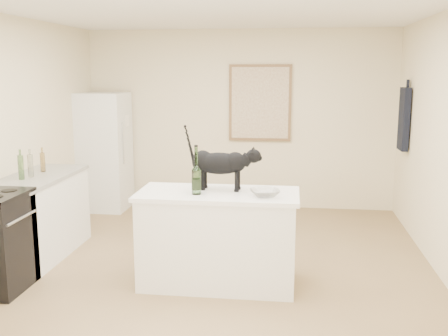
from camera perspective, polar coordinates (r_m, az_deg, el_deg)
floor at (r=5.34m, az=-1.41°, el=-11.55°), size 5.50×5.50×0.00m
ceiling at (r=4.98m, az=-1.56°, el=17.35°), size 5.50×5.50×0.00m
wall_back at (r=7.71m, az=1.70°, el=5.28°), size 4.50×0.00×4.50m
wall_front at (r=2.38m, az=-11.88°, el=-7.08°), size 4.50×0.00×4.50m
island_base at (r=4.99m, az=-0.65°, el=-7.90°), size 1.44×0.67×0.86m
island_top at (r=4.87m, az=-0.66°, el=-2.87°), size 1.50×0.70×0.04m
left_cabinets at (r=6.07m, az=-19.56°, el=-5.16°), size 0.60×1.40×0.86m
left_countertop at (r=5.97m, az=-19.83°, el=-0.99°), size 0.62×1.44×0.04m
fridge at (r=7.82m, az=-12.99°, el=1.76°), size 0.68×0.68×1.70m
artwork_frame at (r=7.64m, az=3.95°, el=7.09°), size 0.90×0.03×1.10m
artwork_canvas at (r=7.62m, az=3.94°, el=7.08°), size 0.82×0.00×1.02m
hanging_garment at (r=7.11m, az=19.03°, el=5.07°), size 0.08×0.34×0.80m
black_cat at (r=4.92m, az=-0.50°, el=0.20°), size 0.66×0.25×0.45m
wine_bottle at (r=4.75m, az=-3.04°, el=-0.52°), size 0.10×0.10×0.40m
glass_bowl at (r=4.70m, az=4.47°, el=-2.75°), size 0.33×0.33×0.06m
fridge_paper at (r=7.68m, az=-10.64°, el=5.07°), size 0.05×0.13×0.17m
counter_bottle_cluster at (r=5.93m, az=-20.34°, el=0.27°), size 0.09×0.49×0.26m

